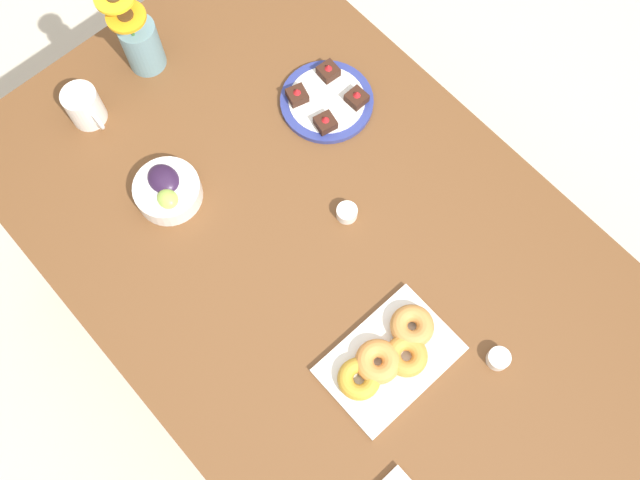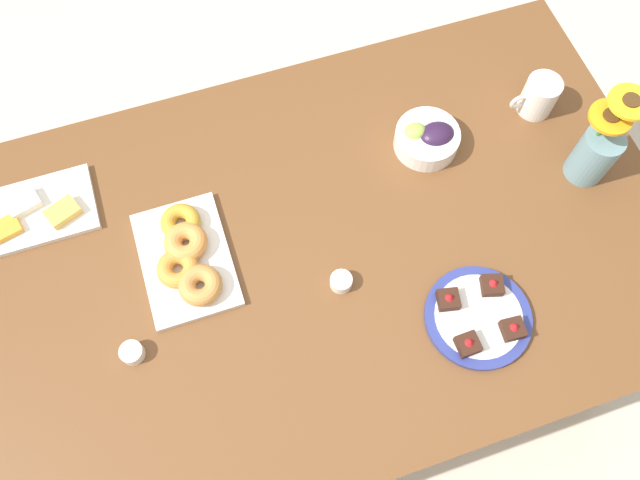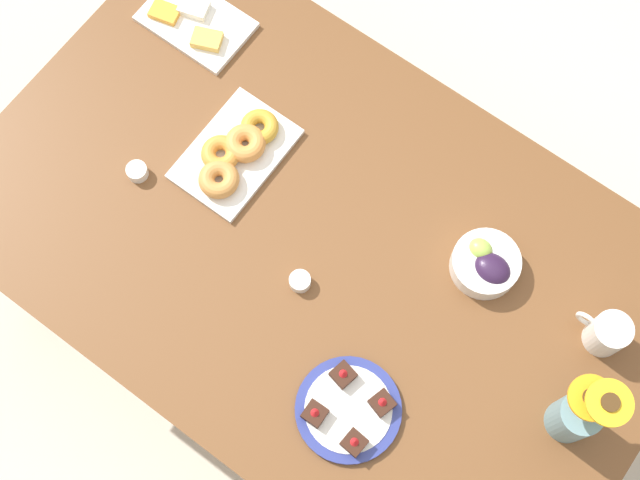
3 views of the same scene
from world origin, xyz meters
name	(u,v)px [view 2 (image 2 of 3)]	position (x,y,z in m)	size (l,w,h in m)	color
ground_plane	(320,336)	(0.00, 0.00, 0.00)	(6.00, 6.00, 0.00)	beige
dining_table	(320,262)	(0.00, 0.00, 0.65)	(1.60, 1.00, 0.74)	brown
coffee_mug	(539,96)	(-0.61, -0.19, 0.79)	(0.12, 0.08, 0.10)	white
grape_bowl	(428,138)	(-0.32, -0.17, 0.77)	(0.15, 0.15, 0.07)	white
cheese_platter	(36,212)	(0.58, -0.28, 0.75)	(0.26, 0.17, 0.03)	white
croissant_platter	(186,257)	(0.28, -0.06, 0.76)	(0.19, 0.28, 0.05)	white
jam_cup_honey	(132,353)	(0.44, 0.11, 0.76)	(0.05, 0.05, 0.03)	white
jam_cup_berry	(341,281)	(-0.02, 0.10, 0.76)	(0.05, 0.05, 0.03)	white
dessert_plate	(478,317)	(-0.26, 0.26, 0.75)	(0.22, 0.22, 0.05)	navy
flower_vase	(597,150)	(-0.64, 0.01, 0.83)	(0.12, 0.11, 0.25)	#6B939E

